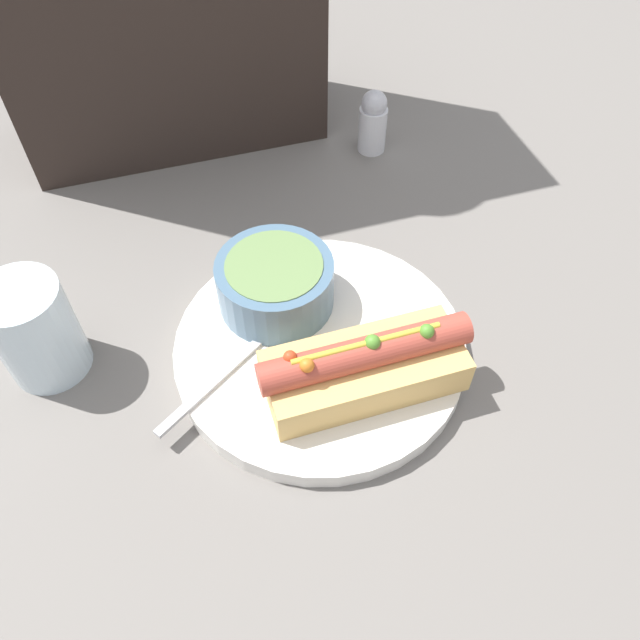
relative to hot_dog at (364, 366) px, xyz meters
The scene contains 7 objects.
ground_plane 0.07m from the hot_dog, 112.99° to the left, with size 4.00×4.00×0.00m, color slate.
dinner_plate 0.06m from the hot_dog, 112.99° to the left, with size 0.25×0.25×0.02m.
hot_dog is the anchor object (origin of this frame).
soup_bowl 0.11m from the hot_dog, 113.04° to the left, with size 0.10×0.10×0.05m.
spoon 0.10m from the hot_dog, 132.46° to the left, with size 0.15×0.11×0.01m.
drinking_glass 0.27m from the hot_dog, 156.05° to the left, with size 0.07×0.07×0.09m.
salt_shaker 0.34m from the hot_dog, 68.34° to the left, with size 0.03×0.03×0.07m.
Camera 1 is at (-0.10, -0.31, 0.45)m, focal length 35.00 mm.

